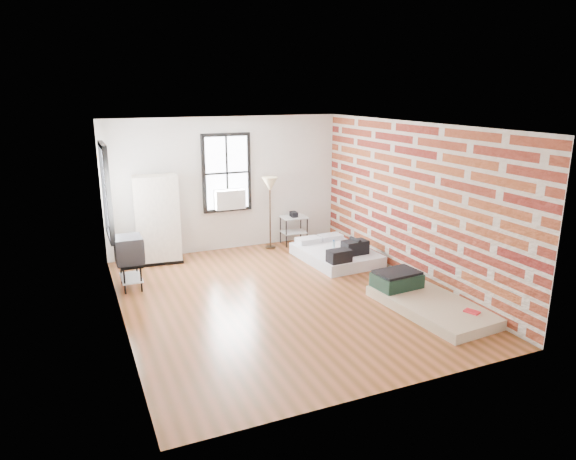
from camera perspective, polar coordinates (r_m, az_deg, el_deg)
name	(u,v)px	position (r m, az deg, el deg)	size (l,w,h in m)	color
ground	(282,298)	(8.56, -0.71, -7.52)	(6.00, 6.00, 0.00)	brown
room_shell	(286,189)	(8.46, -0.24, 4.53)	(5.02, 6.02, 2.80)	silver
mattress_main	(336,253)	(10.35, 5.40, -2.60)	(1.35, 1.77, 0.55)	white
mattress_bare	(424,299)	(8.43, 14.83, -7.45)	(1.22, 2.09, 0.43)	tan
wardrobe	(157,220)	(10.34, -14.31, 1.10)	(0.92, 0.58, 1.74)	black
side_table	(294,222)	(11.31, 0.64, 0.89)	(0.58, 0.47, 0.74)	black
floor_lamp	(270,188)	(10.84, -2.03, 4.69)	(0.33, 0.33, 1.55)	black
tv_stand	(129,252)	(9.17, -17.22, -2.31)	(0.46, 0.65, 0.92)	black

